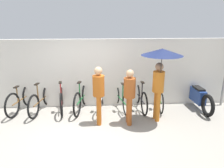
{
  "coord_description": "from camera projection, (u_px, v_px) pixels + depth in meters",
  "views": [
    {
      "loc": [
        0.22,
        -4.97,
        2.88
      ],
      "look_at": [
        0.63,
        1.14,
        1.0
      ],
      "focal_mm": 35.0,
      "sensor_mm": 36.0,
      "label": 1
    }
  ],
  "objects": [
    {
      "name": "motorcycle",
      "position": [
        198.0,
        96.0,
        7.15
      ],
      "size": [
        0.58,
        2.0,
        0.91
      ],
      "rotation": [
        0.0,
        0.0,
        1.6
      ],
      "color": "black",
      "rests_on": "ground"
    },
    {
      "name": "parked_bicycle_1",
      "position": [
        41.0,
        100.0,
        6.9
      ],
      "size": [
        0.5,
        1.79,
        1.08
      ],
      "rotation": [
        0.0,
        0.0,
        1.39
      ],
      "color": "black",
      "rests_on": "ground"
    },
    {
      "name": "pedestrian_leading",
      "position": [
        99.0,
        91.0,
        5.91
      ],
      "size": [
        0.32,
        0.32,
        1.63
      ],
      "rotation": [
        0.0,
        0.0,
        3.11
      ],
      "color": "#B25619",
      "rests_on": "ground"
    },
    {
      "name": "pedestrian_center",
      "position": [
        129.0,
        93.0,
        5.9
      ],
      "size": [
        0.32,
        0.32,
        1.56
      ],
      "rotation": [
        0.0,
        0.0,
        3.16
      ],
      "color": "#9E4C1E",
      "rests_on": "ground"
    },
    {
      "name": "parked_bicycle_2",
      "position": [
        62.0,
        99.0,
        6.96
      ],
      "size": [
        0.44,
        1.74,
        1.09
      ],
      "rotation": [
        0.0,
        0.0,
        1.7
      ],
      "color": "black",
      "rests_on": "ground"
    },
    {
      "name": "back_wall",
      "position": [
        91.0,
        73.0,
        7.15
      ],
      "size": [
        13.69,
        0.12,
        2.23
      ],
      "color": "silver",
      "rests_on": "ground"
    },
    {
      "name": "parked_bicycle_0",
      "position": [
        21.0,
        99.0,
        6.89
      ],
      "size": [
        0.53,
        1.7,
        1.03
      ],
      "rotation": [
        0.0,
        0.0,
        1.36
      ],
      "color": "black",
      "rests_on": "ground"
    },
    {
      "name": "parked_bicycle_7",
      "position": [
        159.0,
        97.0,
        7.21
      ],
      "size": [
        0.44,
        1.64,
        1.06
      ],
      "rotation": [
        0.0,
        0.0,
        1.46
      ],
      "color": "black",
      "rests_on": "ground"
    },
    {
      "name": "parked_bicycle_5",
      "position": [
        121.0,
        98.0,
        7.05
      ],
      "size": [
        0.53,
        1.74,
        1.05
      ],
      "rotation": [
        0.0,
        0.0,
        1.77
      ],
      "color": "black",
      "rests_on": "ground"
    },
    {
      "name": "ground_plane",
      "position": [
        90.0,
        135.0,
        5.57
      ],
      "size": [
        30.0,
        30.0,
        0.0
      ],
      "primitive_type": "plane",
      "color": "gray"
    },
    {
      "name": "parked_bicycle_3",
      "position": [
        82.0,
        98.0,
        6.97
      ],
      "size": [
        0.52,
        1.72,
        1.01
      ],
      "rotation": [
        0.0,
        0.0,
        1.37
      ],
      "color": "black",
      "rests_on": "ground"
    },
    {
      "name": "parked_bicycle_6",
      "position": [
        140.0,
        98.0,
        7.07
      ],
      "size": [
        0.44,
        1.71,
        1.03
      ],
      "rotation": [
        0.0,
        0.0,
        1.62
      ],
      "color": "black",
      "rests_on": "ground"
    },
    {
      "name": "pedestrian_trailing",
      "position": [
        161.0,
        64.0,
        5.82
      ],
      "size": [
        1.1,
        1.1,
        2.1
      ],
      "rotation": [
        0.0,
        0.0,
        3.19
      ],
      "color": "#C66B1E",
      "rests_on": "ground"
    },
    {
      "name": "parked_bicycle_4",
      "position": [
        101.0,
        99.0,
        7.02
      ],
      "size": [
        0.44,
        1.63,
        0.98
      ],
      "rotation": [
        0.0,
        0.0,
        1.42
      ],
      "color": "black",
      "rests_on": "ground"
    }
  ]
}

